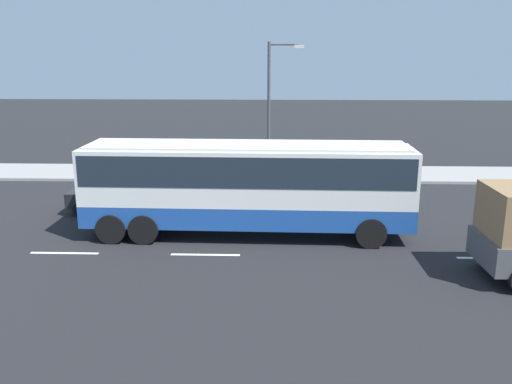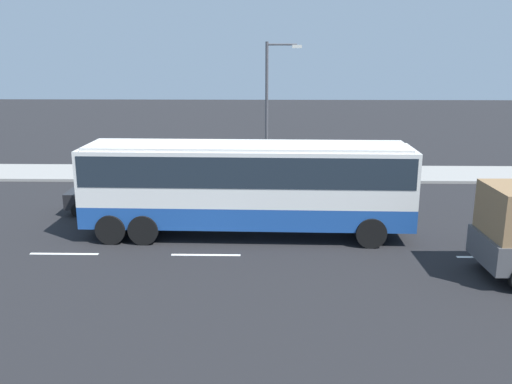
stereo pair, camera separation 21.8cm
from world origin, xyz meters
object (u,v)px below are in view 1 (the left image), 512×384
at_px(car_black_sedan, 121,194).
at_px(pedestrian_at_crossing, 202,160).
at_px(pedestrian_near_curb, 364,155).
at_px(street_lamp, 272,101).
at_px(coach_bus, 247,180).

distance_m(car_black_sedan, pedestrian_at_crossing, 6.78).
bearing_deg(pedestrian_near_curb, car_black_sedan, 159.10).
xyz_separation_m(car_black_sedan, pedestrian_at_crossing, (2.76, 6.19, 0.35)).
bearing_deg(pedestrian_at_crossing, pedestrian_near_curb, 163.28).
distance_m(pedestrian_near_curb, pedestrian_at_crossing, 9.14).
xyz_separation_m(car_black_sedan, pedestrian_near_curb, (11.76, 7.75, 0.38)).
xyz_separation_m(pedestrian_near_curb, pedestrian_at_crossing, (-9.00, -1.56, -0.03)).
height_order(pedestrian_near_curb, street_lamp, street_lamp).
xyz_separation_m(coach_bus, car_black_sedan, (-5.67, 3.00, -1.40)).
bearing_deg(street_lamp, pedestrian_near_curb, 14.96).
bearing_deg(coach_bus, pedestrian_near_curb, 61.62).
distance_m(coach_bus, street_lamp, 9.64).
bearing_deg(street_lamp, coach_bus, -95.48).
bearing_deg(street_lamp, car_black_sedan, -135.92).
bearing_deg(pedestrian_at_crossing, street_lamp, 156.06).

